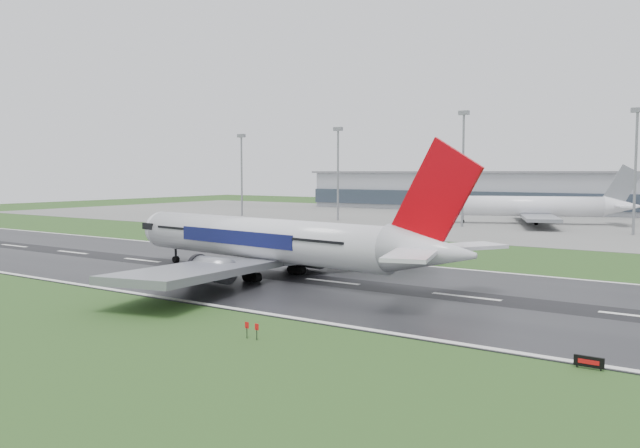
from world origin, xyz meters
The scene contains 11 objects.
ground centered at (0.00, 0.00, 0.00)m, with size 520.00×520.00×0.00m, color #224419.
runway centered at (0.00, 0.00, 0.05)m, with size 400.00×45.00×0.10m, color black.
apron centered at (0.00, 125.00, 0.04)m, with size 400.00×130.00×0.08m, color slate.
terminal centered at (0.00, 185.00, 7.50)m, with size 240.00×36.00×15.00m, color #90939A.
main_airliner centered at (-7.93, -1.76, 9.39)m, with size 62.94×59.94×18.58m, color silver, non-canonical shape.
parked_airliner centered at (-9.06, 120.98, 8.52)m, with size 57.61×53.64×16.89m, color white, non-canonical shape.
runway_sign centered at (39.75, -22.97, 0.52)m, with size 2.30×0.26×1.04m, color black, non-canonical shape.
floodmast_0 centered at (-105.13, 100.00, 13.76)m, with size 0.64×0.64×27.53m, color gray.
floodmast_1 centered at (-64.63, 100.00, 14.20)m, with size 0.64×0.64×28.40m, color gray.
floodmast_2 centered at (-22.61, 100.00, 15.69)m, with size 0.64×0.64×31.37m, color gray.
floodmast_3 centered at (21.89, 100.00, 14.91)m, with size 0.64×0.64×29.81m, color gray.
Camera 1 is at (51.78, -77.46, 15.53)m, focal length 37.52 mm.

